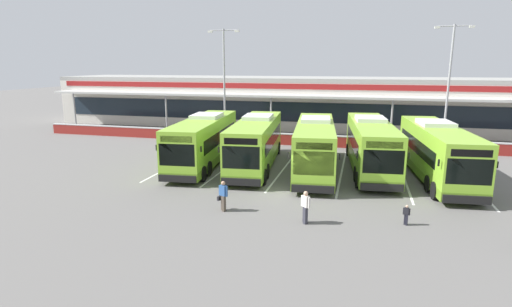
# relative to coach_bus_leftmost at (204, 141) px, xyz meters

# --- Properties ---
(ground_plane) EXTENTS (200.00, 200.00, 0.00)m
(ground_plane) POSITION_rel_coach_bus_leftmost_xyz_m (8.32, -5.33, -1.79)
(ground_plane) COLOR #605E5B
(terminal_building) EXTENTS (70.00, 13.00, 6.00)m
(terminal_building) POSITION_rel_coach_bus_leftmost_xyz_m (8.32, 21.58, 1.23)
(terminal_building) COLOR beige
(terminal_building) RESTS_ON ground
(red_barrier_wall) EXTENTS (60.00, 0.40, 1.10)m
(red_barrier_wall) POSITION_rel_coach_bus_leftmost_xyz_m (8.32, 9.17, -1.23)
(red_barrier_wall) COLOR maroon
(red_barrier_wall) RESTS_ON ground
(coach_bus_leftmost) EXTENTS (3.97, 12.34, 3.78)m
(coach_bus_leftmost) POSITION_rel_coach_bus_leftmost_xyz_m (0.00, 0.00, 0.00)
(coach_bus_leftmost) COLOR #8CC633
(coach_bus_leftmost) RESTS_ON ground
(coach_bus_left_centre) EXTENTS (3.97, 12.34, 3.78)m
(coach_bus_left_centre) POSITION_rel_coach_bus_leftmost_xyz_m (4.05, 0.33, 0.00)
(coach_bus_left_centre) COLOR #8CC633
(coach_bus_left_centre) RESTS_ON ground
(coach_bus_centre) EXTENTS (3.97, 12.34, 3.78)m
(coach_bus_centre) POSITION_rel_coach_bus_leftmost_xyz_m (8.46, 0.02, 0.00)
(coach_bus_centre) COLOR #8CC633
(coach_bus_centre) RESTS_ON ground
(coach_bus_right_centre) EXTENTS (3.97, 12.34, 3.78)m
(coach_bus_right_centre) POSITION_rel_coach_bus_leftmost_xyz_m (12.32, 1.38, 0.00)
(coach_bus_right_centre) COLOR #8CC633
(coach_bus_right_centre) RESTS_ON ground
(coach_bus_rightmost) EXTENTS (3.97, 12.34, 3.78)m
(coach_bus_rightmost) POSITION_rel_coach_bus_leftmost_xyz_m (16.58, 0.24, 0.00)
(coach_bus_rightmost) COLOR #8CC633
(coach_bus_rightmost) RESTS_ON ground
(bay_stripe_far_west) EXTENTS (0.14, 13.00, 0.01)m
(bay_stripe_far_west) POSITION_rel_coach_bus_leftmost_xyz_m (-2.18, 0.67, -1.78)
(bay_stripe_far_west) COLOR silver
(bay_stripe_far_west) RESTS_ON ground
(bay_stripe_west) EXTENTS (0.14, 13.00, 0.01)m
(bay_stripe_west) POSITION_rel_coach_bus_leftmost_xyz_m (2.02, 0.67, -1.78)
(bay_stripe_west) COLOR silver
(bay_stripe_west) RESTS_ON ground
(bay_stripe_mid_west) EXTENTS (0.14, 13.00, 0.01)m
(bay_stripe_mid_west) POSITION_rel_coach_bus_leftmost_xyz_m (6.22, 0.67, -1.78)
(bay_stripe_mid_west) COLOR silver
(bay_stripe_mid_west) RESTS_ON ground
(bay_stripe_centre) EXTENTS (0.14, 13.00, 0.01)m
(bay_stripe_centre) POSITION_rel_coach_bus_leftmost_xyz_m (10.42, 0.67, -1.78)
(bay_stripe_centre) COLOR silver
(bay_stripe_centre) RESTS_ON ground
(bay_stripe_mid_east) EXTENTS (0.14, 13.00, 0.01)m
(bay_stripe_mid_east) POSITION_rel_coach_bus_leftmost_xyz_m (14.62, 0.67, -1.78)
(bay_stripe_mid_east) COLOR silver
(bay_stripe_mid_east) RESTS_ON ground
(bay_stripe_east) EXTENTS (0.14, 13.00, 0.01)m
(bay_stripe_east) POSITION_rel_coach_bus_leftmost_xyz_m (18.82, 0.67, -1.78)
(bay_stripe_east) COLOR silver
(bay_stripe_east) RESTS_ON ground
(pedestrian_with_handbag) EXTENTS (0.63, 0.47, 1.62)m
(pedestrian_with_handbag) POSITION_rel_coach_bus_leftmost_xyz_m (4.78, -9.26, -0.93)
(pedestrian_with_handbag) COLOR #4C4238
(pedestrian_with_handbag) RESTS_ON ground
(pedestrian_in_dark_coat) EXTENTS (0.48, 0.42, 1.62)m
(pedestrian_in_dark_coat) POSITION_rel_coach_bus_leftmost_xyz_m (9.20, -9.87, -0.91)
(pedestrian_in_dark_coat) COLOR #33333D
(pedestrian_in_dark_coat) RESTS_ON ground
(pedestrian_child) EXTENTS (0.33, 0.23, 1.00)m
(pedestrian_child) POSITION_rel_coach_bus_leftmost_xyz_m (13.91, -8.86, -1.24)
(pedestrian_child) COLOR black
(pedestrian_child) RESTS_ON ground
(lamp_post_west) EXTENTS (3.24, 0.28, 11.00)m
(lamp_post_west) POSITION_rel_coach_bus_leftmost_xyz_m (-2.11, 11.02, 4.50)
(lamp_post_west) COLOR #9E9EA3
(lamp_post_west) RESTS_ON ground
(lamp_post_centre) EXTENTS (3.24, 0.28, 11.00)m
(lamp_post_centre) POSITION_rel_coach_bus_leftmost_xyz_m (19.05, 11.85, 4.50)
(lamp_post_centre) COLOR #9E9EA3
(lamp_post_centre) RESTS_ON ground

